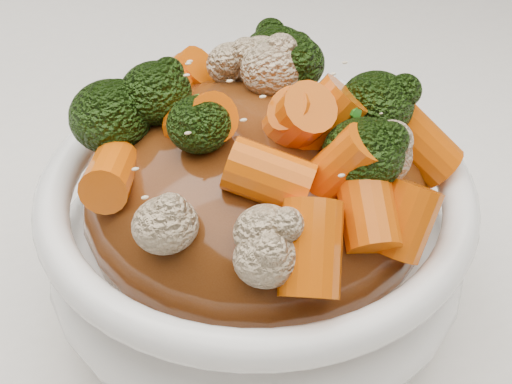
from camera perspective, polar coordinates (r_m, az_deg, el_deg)
name	(u,v)px	position (r m, az deg, el deg)	size (l,w,h in m)	color
tablecloth	(162,270)	(0.43, -6.87, -5.64)	(1.20, 0.80, 0.04)	white
bowl	(256,240)	(0.36, 0.00, -3.48)	(0.19, 0.19, 0.08)	white
sauce_base	(256,197)	(0.35, 0.00, -0.34)	(0.15, 0.15, 0.08)	#55280E
carrots	(256,91)	(0.31, 0.00, 7.39)	(0.15, 0.15, 0.04)	#DF5B07
broccoli	(256,92)	(0.31, 0.00, 7.25)	(0.15, 0.15, 0.04)	black
cauliflower	(256,96)	(0.31, 0.00, 6.98)	(0.15, 0.15, 0.03)	beige
scallions	(256,89)	(0.31, 0.00, 7.52)	(0.11, 0.11, 0.02)	#2D8B20
sesame_seeds	(256,89)	(0.31, 0.00, 7.52)	(0.14, 0.14, 0.01)	beige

